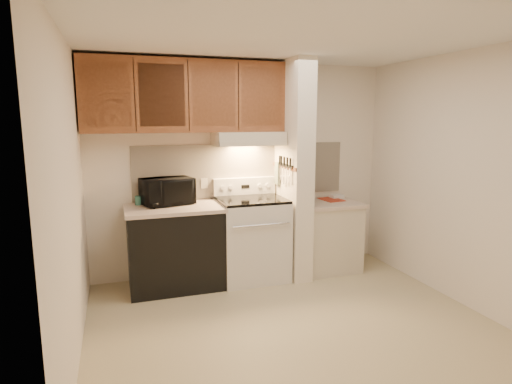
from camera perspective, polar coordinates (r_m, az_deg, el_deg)
name	(u,v)px	position (r m, az deg, el deg)	size (l,w,h in m)	color
floor	(290,321)	(4.15, 4.51, -16.76)	(3.60, 3.60, 0.00)	#C4B58D
ceiling	(294,39)	(3.76, 5.05, 19.68)	(3.60, 3.60, 0.00)	white
wall_back	(243,169)	(5.16, -1.77, 3.11)	(3.60, 0.02, 2.50)	white
wall_left	(69,200)	(3.48, -23.66, -1.00)	(0.02, 3.00, 2.50)	white
wall_right	(456,179)	(4.75, 25.17, 1.60)	(0.02, 3.00, 2.50)	white
backsplash	(243,170)	(5.15, -1.73, 2.93)	(2.60, 0.02, 0.63)	white
range_body	(252,240)	(4.99, -0.58, -6.38)	(0.76, 0.65, 0.92)	silver
oven_window	(260,244)	(4.69, 0.60, -6.94)	(0.50, 0.01, 0.30)	black
oven_handle	(262,225)	(4.60, 0.76, -4.44)	(0.02, 0.02, 0.65)	silver
cooktop	(252,200)	(4.88, -0.59, -1.02)	(0.74, 0.64, 0.03)	black
range_backguard	(244,186)	(5.13, -1.56, 0.81)	(0.76, 0.08, 0.20)	silver
range_display	(245,186)	(5.09, -1.43, 0.74)	(0.10, 0.01, 0.04)	black
range_knob_left_outer	(223,188)	(5.01, -4.48, 0.58)	(0.05, 0.05, 0.02)	silver
range_knob_left_inner	(231,187)	(5.04, -3.38, 0.64)	(0.05, 0.05, 0.02)	silver
range_knob_right_inner	(260,186)	(5.14, 0.50, 0.84)	(0.05, 0.05, 0.02)	silver
range_knob_right_outer	(268,185)	(5.17, 1.55, 0.89)	(0.05, 0.05, 0.02)	silver
dishwasher_front	(175,249)	(4.83, -10.71, -7.44)	(1.00, 0.63, 0.87)	black
left_countertop	(174,208)	(4.71, -10.89, -2.15)	(1.04, 0.67, 0.04)	beige
spoon_rest	(149,204)	(4.88, -14.03, -1.54)	(0.20, 0.06, 0.01)	black
teal_jar	(139,200)	(4.88, -15.32, -1.08)	(0.09, 0.09, 0.10)	#306E63
outlet	(204,183)	(5.04, -6.92, 1.16)	(0.08, 0.01, 0.12)	beige
microwave	(167,191)	(4.81, -11.76, 0.09)	(0.53, 0.36, 0.29)	black
partition_pillar	(293,171)	(5.00, 5.00, 2.87)	(0.22, 0.70, 2.50)	white
pillar_trim	(284,167)	(4.95, 3.77, 3.39)	(0.01, 0.70, 0.04)	brown
knife_strip	(285,165)	(4.90, 3.93, 3.56)	(0.02, 0.42, 0.04)	black
knife_blade_a	(290,176)	(4.76, 4.52, 2.15)	(0.01, 0.04, 0.16)	silver
knife_handle_a	(290,163)	(4.73, 4.60, 3.93)	(0.02, 0.02, 0.10)	black
knife_blade_b	(287,176)	(4.84, 4.11, 2.17)	(0.01, 0.04, 0.18)	silver
knife_handle_b	(287,162)	(4.81, 4.19, 4.04)	(0.02, 0.02, 0.10)	black
knife_blade_c	(284,176)	(4.92, 3.74, 2.18)	(0.01, 0.04, 0.20)	silver
knife_handle_c	(284,161)	(4.89, 3.80, 4.14)	(0.02, 0.02, 0.10)	black
knife_blade_d	(281,173)	(4.99, 3.39, 2.53)	(0.01, 0.04, 0.16)	silver
knife_handle_d	(281,160)	(4.98, 3.39, 4.24)	(0.02, 0.02, 0.10)	black
knife_blade_e	(279,173)	(5.06, 3.08, 2.52)	(0.01, 0.04, 0.18)	silver
knife_handle_e	(280,160)	(5.03, 3.18, 4.30)	(0.02, 0.02, 0.10)	black
oven_mitt	(277,173)	(5.12, 2.88, 2.52)	(0.03, 0.11, 0.26)	slate
right_cab_base	(327,237)	(5.37, 9.41, -5.97)	(0.70, 0.60, 0.81)	beige
right_countertop	(328,203)	(5.27, 9.53, -1.51)	(0.74, 0.64, 0.04)	beige
red_folder	(331,199)	(5.39, 9.99, -0.98)	(0.22, 0.31, 0.01)	#A7311D
white_box	(337,196)	(5.52, 10.70, -0.59)	(0.16, 0.11, 0.04)	white
range_hood	(248,138)	(4.92, -1.05, 7.17)	(0.78, 0.44, 0.15)	beige
hood_lip	(254,143)	(4.72, -0.29, 6.51)	(0.78, 0.04, 0.06)	beige
upper_cabinets	(186,96)	(4.80, -9.31, 12.47)	(2.18, 0.33, 0.77)	brown
cab_door_a	(106,94)	(4.58, -19.36, 12.18)	(0.46, 0.01, 0.63)	brown
cab_gap_a	(135,95)	(4.59, -15.88, 12.36)	(0.01, 0.01, 0.73)	black
cab_door_b	(162,95)	(4.61, -12.42, 12.49)	(0.46, 0.01, 0.63)	brown
cab_gap_b	(188,96)	(4.64, -8.99, 12.57)	(0.01, 0.01, 0.73)	black
cab_door_c	(214,96)	(4.70, -5.63, 12.61)	(0.46, 0.01, 0.63)	brown
cab_gap_c	(238,96)	(4.76, -2.35, 12.61)	(0.01, 0.01, 0.73)	black
cab_door_d	(262,97)	(4.85, 0.82, 12.57)	(0.46, 0.01, 0.63)	brown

